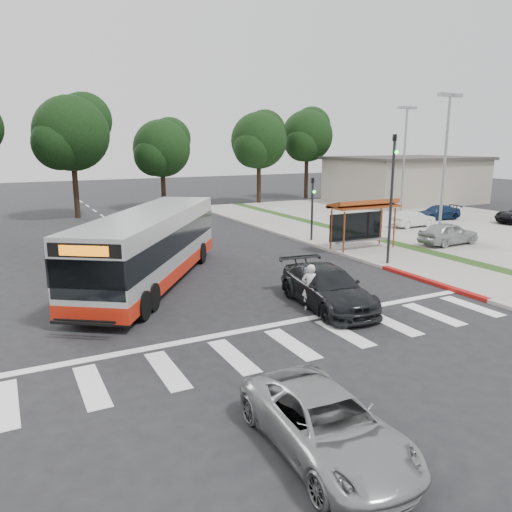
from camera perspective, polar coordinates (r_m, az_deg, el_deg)
ground at (r=19.90m, az=-3.38°, el=-5.03°), size 140.00×140.00×0.00m
sidewalk_east at (r=32.02m, az=8.93°, el=1.80°), size 4.00×40.00×0.12m
curb_east at (r=30.90m, az=5.92°, el=1.52°), size 0.30×40.00×0.15m
curb_east_red at (r=23.40m, az=19.37°, el=-2.83°), size 0.32×6.00×0.15m
parking_lot at (r=41.48m, az=20.84°, el=3.61°), size 18.00×36.00×0.10m
commercial_building at (r=54.57m, az=16.65°, el=8.20°), size 14.00×10.00×4.40m
building_roof_cap at (r=54.45m, az=16.81°, el=10.66°), size 14.60×10.60×0.30m
crosswalk_ladder at (r=15.73m, az=4.13°, el=-9.99°), size 18.00×2.60×0.01m
bus_shelter at (r=29.27m, az=12.10°, el=5.19°), size 4.20×1.60×2.86m
traffic_signal_ne_tall at (r=25.61m, az=15.28°, el=7.41°), size 0.18×0.37×6.50m
traffic_signal_ne_short at (r=31.25m, az=6.46°, el=6.10°), size 0.18×0.37×4.00m
lot_light_front at (r=34.65m, az=20.90°, el=11.69°), size 1.90×0.35×9.01m
lot_light_mid at (r=45.94m, az=16.66°, el=12.07°), size 1.90×0.35×9.01m
tree_ne_a at (r=51.22m, az=0.37°, el=13.16°), size 6.16×5.74×9.30m
tree_ne_b at (r=56.48m, az=5.89°, el=13.60°), size 6.16×5.74×10.02m
tree_north_a at (r=43.80m, az=-20.27°, el=13.14°), size 6.60×6.15×10.17m
tree_north_b at (r=47.43m, az=-10.66°, el=12.09°), size 5.72×5.33×8.43m
transit_bus at (r=22.34m, az=-11.90°, el=0.90°), size 9.17×11.61×3.17m
pedestrian at (r=18.59m, az=6.22°, el=-3.56°), size 0.76×0.69×1.75m
dark_sedan at (r=19.07m, az=8.16°, el=-3.58°), size 2.68×5.39×1.51m
silver_suv_south at (r=10.56m, az=8.05°, el=-18.51°), size 2.26×4.59×1.25m
parked_car_0 at (r=32.16m, az=21.13°, el=2.44°), size 4.05×1.77×1.36m
parked_car_1 at (r=38.07m, az=17.47°, el=4.05°), size 3.52×1.29×1.15m
parked_car_3 at (r=42.43m, az=20.01°, el=4.69°), size 4.02×2.01×1.12m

